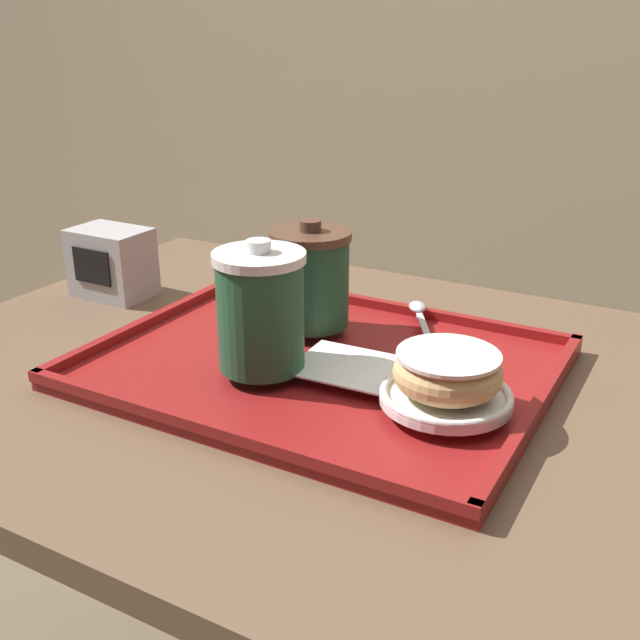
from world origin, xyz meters
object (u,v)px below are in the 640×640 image
spoon (420,314)px  napkin_dispenser (112,263)px  donut_chocolate_glazed (448,371)px  coffee_cup_front (260,310)px  coffee_cup_rear (311,277)px

spoon → napkin_dispenser: bearing=69.6°
donut_chocolate_glazed → spoon: (-0.11, 0.20, -0.03)m
coffee_cup_front → spoon: size_ratio=0.99×
coffee_cup_rear → spoon: (0.11, 0.08, -0.06)m
donut_chocolate_glazed → napkin_dispenser: bearing=167.4°
coffee_cup_rear → napkin_dispenser: coffee_cup_rear is taller
coffee_cup_front → napkin_dispenser: coffee_cup_front is taller
coffee_cup_rear → donut_chocolate_glazed: bearing=-27.9°
spoon → coffee_cup_front: bearing=126.1°
spoon → napkin_dispenser: size_ratio=1.30×
coffee_cup_rear → donut_chocolate_glazed: 0.25m
coffee_cup_rear → spoon: coffee_cup_rear is taller
coffee_cup_front → spoon: 0.25m
coffee_cup_front → donut_chocolate_glazed: coffee_cup_front is taller
coffee_cup_rear → donut_chocolate_glazed: (0.22, -0.12, -0.03)m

